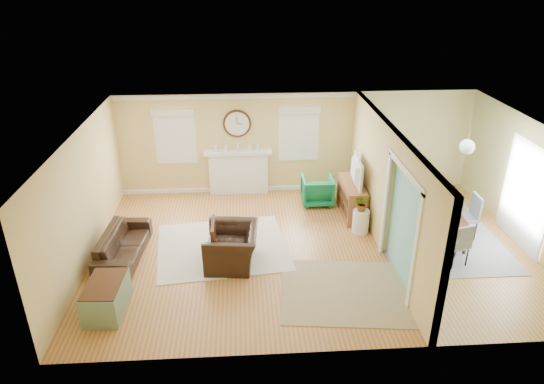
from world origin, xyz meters
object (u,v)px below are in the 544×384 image
object	(u,v)px
green_chair	(317,190)
credenza	(352,199)
dining_table	(437,224)
sofa	(123,244)
eames_chair	(232,247)

from	to	relation	value
green_chair	credenza	size ratio (longest dim) A/B	0.57
dining_table	credenza	bearing A→B (deg)	58.88
green_chair	credenza	bearing A→B (deg)	139.81
sofa	eames_chair	distance (m)	2.26
eames_chair	dining_table	world-z (taller)	eames_chair
dining_table	eames_chair	bearing A→B (deg)	103.84
credenza	dining_table	size ratio (longest dim) A/B	0.79
sofa	green_chair	distance (m)	4.82
green_chair	dining_table	size ratio (longest dim) A/B	0.45
eames_chair	dining_table	distance (m)	4.53
eames_chair	credenza	bearing A→B (deg)	129.72
green_chair	credenza	world-z (taller)	credenza
sofa	eames_chair	xyz separation A→B (m)	(2.22, -0.40, 0.10)
sofa	dining_table	xyz separation A→B (m)	(6.67, 0.40, 0.02)
sofa	green_chair	size ratio (longest dim) A/B	2.46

